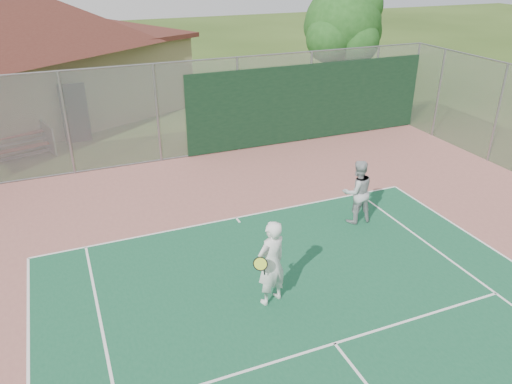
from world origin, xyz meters
TOP-DOWN VIEW (x-y plane):
  - back_fence at (2.11, 16.98)m, footprint 20.08×0.11m
  - side_fence_right at (10.00, 12.50)m, footprint 0.08×9.00m
  - clubhouse at (-5.81, 24.77)m, footprint 17.48×15.10m
  - bleachers at (-6.10, 19.71)m, footprint 3.27×2.36m
  - tree at (8.61, 20.63)m, footprint 4.13×3.91m
  - player_white_front at (-0.61, 8.07)m, footprint 0.97×0.79m
  - player_grey_back at (3.02, 10.44)m, footprint 0.93×0.75m

SIDE VIEW (x-z plane):
  - bleachers at x=-6.10m, z-range 0.03..1.11m
  - player_grey_back at x=3.02m, z-range 0.00..1.82m
  - player_white_front at x=-0.61m, z-range 0.00..1.96m
  - back_fence at x=2.11m, z-range -0.09..3.43m
  - side_fence_right at x=10.00m, z-range 0.00..3.50m
  - clubhouse at x=-5.81m, z-range 0.05..6.40m
  - tree at x=8.61m, z-range 0.91..6.66m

